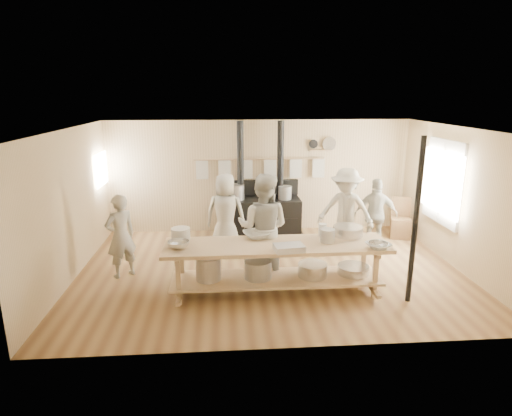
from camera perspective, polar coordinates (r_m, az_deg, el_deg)
The scene contains 24 objects.
ground at distance 8.03m, azimuth 1.89°, elevation -8.32°, with size 7.00×7.00×0.00m, color brown.
room_shell at distance 7.53m, azimuth 2.00°, elevation 3.09°, with size 7.00×7.00×7.00m.
window_right at distance 9.16m, azimuth 23.70°, elevation 3.20°, with size 0.09×1.50×1.65m.
left_opening at distance 9.81m, azimuth -19.91°, elevation 4.89°, with size 0.00×0.90×0.90m.
stove at distance 9.84m, azimuth 0.56°, elevation -0.62°, with size 1.90×0.75×2.60m.
towel_rail at distance 9.89m, azimuth 0.47°, elevation 5.65°, with size 3.00×0.04×0.47m.
back_wall_shelf at distance 10.09m, azimuth 8.86°, elevation 8.18°, with size 0.63×0.14×0.32m.
prep_table at distance 7.00m, azimuth 2.66°, elevation -7.33°, with size 3.60×0.90×0.85m.
support_post at distance 6.89m, azimuth 20.48°, elevation -1.81°, with size 0.08×0.08×2.60m, color black.
cook_far_left at distance 7.89m, azimuth -17.59°, elevation -3.61°, with size 0.55×0.36×1.51m, color #AFAC9B.
cook_left at distance 7.36m, azimuth 0.96°, elevation -2.65°, with size 0.92×0.72×1.89m, color #AFAC9B.
cook_center at distance 8.62m, azimuth -4.07°, elevation -0.82°, with size 0.81×0.53×1.66m, color #AFAC9B.
cook_right at distance 9.15m, azimuth 15.67°, elevation -0.87°, with size 0.89×0.37×1.52m, color #AFAC9B.
cook_by_window at distance 8.87m, azimuth 11.87°, elevation -0.34°, with size 1.13×0.65×1.75m, color #AFAC9B.
chair at distance 10.25m, azimuth 18.69°, elevation -2.27°, with size 0.54×0.54×0.91m.
bowl_white_a at distance 7.14m, azimuth 0.02°, elevation -3.57°, with size 0.43×0.43×0.10m, color white.
bowl_steel_a at distance 6.80m, azimuth -10.29°, elevation -4.80°, with size 0.34×0.34×0.11m, color silver.
bowl_white_b at distance 6.92m, azimuth 15.99°, elevation -4.86°, with size 0.37×0.37×0.09m, color white.
bowl_steel_b at distance 6.92m, azimuth 16.00°, elevation -4.84°, with size 0.30×0.30×0.09m, color silver.
roasting_pan at distance 6.58m, azimuth 4.43°, elevation -5.32°, with size 0.45×0.30×0.10m, color #B2B2B7.
mixing_bowl_large at distance 7.41m, azimuth 12.17°, elevation -3.00°, with size 0.50×0.50×0.16m, color silver.
bucket_galv at distance 7.02m, azimuth 9.49°, elevation -3.64°, with size 0.24×0.24×0.22m, color gray.
deep_bowl_enamel at distance 7.15m, azimuth -10.01°, elevation -3.41°, with size 0.31×0.31×0.19m, color white.
pitcher at distance 7.29m, azimuth 8.87°, elevation -2.90°, with size 0.14×0.14×0.22m, color white.
Camera 1 is at (-0.82, -7.32, 3.19)m, focal length 30.00 mm.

